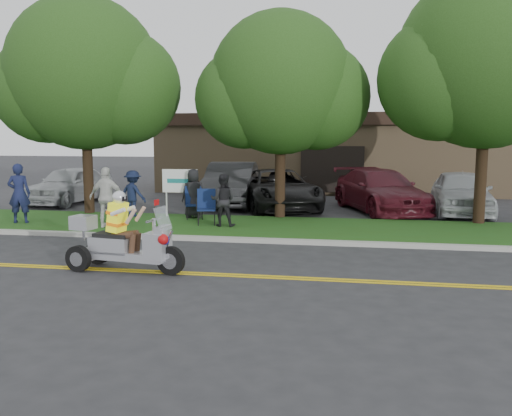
% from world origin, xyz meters
% --- Properties ---
extents(ground, '(120.00, 120.00, 0.00)m').
position_xyz_m(ground, '(0.00, 0.00, 0.00)').
color(ground, '#28282B').
rests_on(ground, ground).
extents(centerline_near, '(60.00, 0.10, 0.01)m').
position_xyz_m(centerline_near, '(0.00, -0.58, 0.01)').
color(centerline_near, gold).
rests_on(centerline_near, ground).
extents(centerline_far, '(60.00, 0.10, 0.01)m').
position_xyz_m(centerline_far, '(0.00, -0.42, 0.01)').
color(centerline_far, gold).
rests_on(centerline_far, ground).
extents(curb, '(60.00, 0.25, 0.12)m').
position_xyz_m(curb, '(0.00, 3.05, 0.06)').
color(curb, '#A8A89E').
rests_on(curb, ground).
extents(grass_verge, '(60.00, 4.00, 0.10)m').
position_xyz_m(grass_verge, '(0.00, 5.20, 0.06)').
color(grass_verge, '#2A4F15').
rests_on(grass_verge, ground).
extents(commercial_building, '(18.00, 8.20, 4.00)m').
position_xyz_m(commercial_building, '(2.00, 18.98, 2.01)').
color(commercial_building, '#9E7F5B').
rests_on(commercial_building, ground).
extents(tree_left, '(6.62, 5.40, 7.78)m').
position_xyz_m(tree_left, '(-6.44, 7.03, 4.85)').
color(tree_left, '#332114').
rests_on(tree_left, ground).
extents(tree_mid, '(5.88, 4.80, 7.05)m').
position_xyz_m(tree_mid, '(0.55, 7.23, 4.43)').
color(tree_mid, '#332114').
rests_on(tree_mid, ground).
extents(tree_right, '(6.86, 5.60, 8.07)m').
position_xyz_m(tree_right, '(7.06, 7.03, 5.03)').
color(tree_right, '#332114').
rests_on(tree_right, ground).
extents(business_sign, '(1.25, 0.06, 1.75)m').
position_xyz_m(business_sign, '(-2.90, 6.60, 1.26)').
color(business_sign, silver).
rests_on(business_sign, ground).
extents(trike_scooter, '(2.66, 1.00, 1.74)m').
position_xyz_m(trike_scooter, '(-1.90, -0.51, 0.61)').
color(trike_scooter, black).
rests_on(trike_scooter, ground).
extents(lawn_chair_a, '(0.71, 0.73, 1.11)m').
position_xyz_m(lawn_chair_a, '(-1.60, 5.26, 0.73)').
color(lawn_chair_a, black).
rests_on(lawn_chair_a, grass_verge).
extents(lawn_chair_b, '(0.75, 0.76, 1.09)m').
position_xyz_m(lawn_chair_b, '(-2.33, 6.30, 0.72)').
color(lawn_chair_b, black).
rests_on(lawn_chair_b, grass_verge).
extents(spectator_adult_left, '(0.80, 0.64, 1.92)m').
position_xyz_m(spectator_adult_left, '(-7.58, 4.42, 1.06)').
color(spectator_adult_left, '#161C3F').
rests_on(spectator_adult_left, grass_verge).
extents(spectator_adult_mid, '(0.80, 0.63, 1.62)m').
position_xyz_m(spectator_adult_mid, '(-0.99, 4.95, 0.92)').
color(spectator_adult_mid, black).
rests_on(spectator_adult_mid, grass_verge).
extents(spectator_adult_right, '(1.11, 0.52, 1.85)m').
position_xyz_m(spectator_adult_right, '(-4.42, 4.10, 1.03)').
color(spectator_adult_right, silver).
rests_on(spectator_adult_right, grass_verge).
extents(spectator_chair_a, '(1.17, 0.89, 1.60)m').
position_xyz_m(spectator_chair_a, '(-4.55, 6.41, 0.90)').
color(spectator_chair_a, '#141D39').
rests_on(spectator_chair_a, grass_verge).
extents(spectator_chair_b, '(0.94, 0.75, 1.68)m').
position_xyz_m(spectator_chair_b, '(-2.39, 6.49, 0.94)').
color(spectator_chair_b, black).
rests_on(spectator_chair_b, grass_verge).
extents(child_right, '(0.52, 0.44, 0.94)m').
position_xyz_m(child_right, '(-4.33, 4.27, 0.58)').
color(child_right, '#B8B9B2').
rests_on(child_right, grass_verge).
extents(parked_car_far_left, '(2.34, 4.87, 1.60)m').
position_xyz_m(parked_car_far_left, '(-9.00, 10.14, 0.80)').
color(parked_car_far_left, '#A0A3A7').
rests_on(parked_car_far_left, ground).
extents(parked_car_left, '(2.31, 5.55, 1.78)m').
position_xyz_m(parked_car_left, '(-2.00, 10.67, 0.89)').
color(parked_car_left, '#2F2F32').
rests_on(parked_car_left, ground).
extents(parked_car_mid, '(4.51, 6.24, 1.58)m').
position_xyz_m(parked_car_mid, '(0.05, 9.81, 0.79)').
color(parked_car_mid, black).
rests_on(parked_car_mid, ground).
extents(parked_car_right, '(4.09, 5.99, 1.61)m').
position_xyz_m(parked_car_right, '(4.03, 9.91, 0.81)').
color(parked_car_right, '#50121D').
rests_on(parked_car_right, ground).
extents(parked_car_far_right, '(2.23, 4.93, 1.64)m').
position_xyz_m(parked_car_far_right, '(6.93, 9.65, 0.82)').
color(parked_car_far_right, '#B3B6BA').
rests_on(parked_car_far_right, ground).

